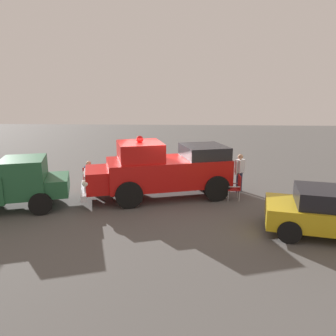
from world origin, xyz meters
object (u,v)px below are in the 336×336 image
Objects in this scene: lawn_chair_by_car at (236,186)px; vintage_fire_truck at (162,169)px; lawn_chair_near_truck at (88,176)px; spectator_seated at (91,174)px; spectator_standing at (240,170)px.

vintage_fire_truck is at bearing 85.20° from lawn_chair_by_car.
lawn_chair_near_truck is (0.89, 3.40, -0.61)m from vintage_fire_truck.
lawn_chair_near_truck is at bearing 79.89° from lawn_chair_by_car.
spectator_seated is at bearing -100.11° from lawn_chair_near_truck.
spectator_standing is (0.01, -6.56, 0.27)m from spectator_seated.
spectator_standing is (0.88, -3.30, -0.23)m from vintage_fire_truck.
lawn_chair_near_truck is 6.70m from spectator_standing.
vintage_fire_truck is 3.42m from spectator_standing.
lawn_chair_by_car is at bearing -100.11° from lawn_chair_near_truck.
spectator_standing reaches higher than spectator_seated.
vintage_fire_truck reaches higher than lawn_chair_by_car.
lawn_chair_by_car is at bearing -94.80° from vintage_fire_truck.
spectator_standing reaches higher than lawn_chair_near_truck.
spectator_standing is (1.13, -0.30, 0.37)m from lawn_chair_by_car.
lawn_chair_near_truck is 0.17m from spectator_seated.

